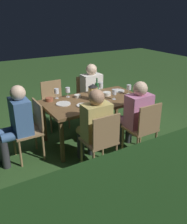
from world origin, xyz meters
TOP-DOWN VIEW (x-y plane):
  - ground_plane at (0.00, 0.00)m, footprint 16.00×16.00m
  - dining_table at (0.00, 0.00)m, footprint 1.63×0.88m
  - chair_side_right_a at (-0.37, 0.83)m, footprint 0.42×0.40m
  - person_in_pink at (-0.37, 0.63)m, footprint 0.38×0.47m
  - chair_side_left_a at (-0.37, -0.83)m, footprint 0.42×0.40m
  - person_in_cream at (-0.37, -0.63)m, footprint 0.38×0.47m
  - chair_side_left_b at (0.37, -0.83)m, footprint 0.42×0.40m
  - chair_side_right_b at (0.37, 0.83)m, footprint 0.42×0.40m
  - person_in_mustard at (0.37, 0.63)m, footprint 0.38×0.47m
  - chair_head_far at (1.06, 0.00)m, footprint 0.40×0.42m
  - person_in_blue at (1.26, 0.00)m, footprint 0.48×0.38m
  - lantern_centerpiece at (0.00, -0.02)m, footprint 0.15×0.15m
  - green_bottle_on_table at (-0.19, -0.21)m, footprint 0.07×0.07m
  - wine_glass_a at (0.30, -0.34)m, footprint 0.08×0.08m
  - wine_glass_b at (0.49, -0.37)m, footprint 0.08×0.08m
  - wine_glass_c at (-0.68, 0.06)m, footprint 0.08×0.08m
  - wine_glass_d at (-0.33, -0.30)m, footprint 0.08×0.08m
  - wine_glass_e at (-0.31, 0.15)m, footprint 0.08×0.08m
  - plate_a at (0.51, -0.07)m, footprint 0.23×0.23m
  - plate_b at (-0.62, -0.17)m, footprint 0.22×0.22m
  - plate_c at (-0.05, 0.22)m, footprint 0.23×0.23m
  - plate_d at (0.28, 0.15)m, footprint 0.20×0.20m
  - bowl_olives at (0.17, -0.24)m, footprint 0.11×0.11m
  - bowl_bread at (0.64, -0.32)m, footprint 0.12×0.12m
  - bowl_salad at (-0.31, -0.08)m, footprint 0.14×0.14m
  - side_table at (0.44, 2.10)m, footprint 0.56×0.56m
  - ice_bucket at (0.44, 2.10)m, footprint 0.26×0.26m

SIDE VIEW (x-z plane):
  - ground_plane at x=0.00m, z-range 0.00..0.00m
  - side_table at x=0.44m, z-range 0.11..0.78m
  - chair_side_right_a at x=-0.37m, z-range 0.05..0.92m
  - chair_side_left_a at x=-0.37m, z-range 0.05..0.92m
  - chair_side_left_b at x=0.37m, z-range 0.05..0.92m
  - chair_side_right_b at x=0.37m, z-range 0.05..0.92m
  - chair_head_far at x=1.06m, z-range 0.05..0.92m
  - person_in_pink at x=-0.37m, z-range 0.06..1.21m
  - person_in_cream at x=-0.37m, z-range 0.06..1.21m
  - person_in_mustard at x=0.37m, z-range 0.06..1.21m
  - person_in_blue at x=1.26m, z-range 0.06..1.21m
  - dining_table at x=0.00m, z-range 0.30..1.03m
  - plate_a at x=0.51m, z-range 0.72..0.74m
  - plate_b at x=-0.62m, z-range 0.72..0.74m
  - plate_c at x=-0.05m, z-range 0.72..0.74m
  - plate_d at x=0.28m, z-range 0.72..0.74m
  - bowl_olives at x=0.17m, z-range 0.73..0.77m
  - bowl_bread at x=0.64m, z-range 0.73..0.78m
  - bowl_salad at x=-0.31m, z-range 0.73..0.78m
  - ice_bucket at x=0.44m, z-range 0.59..0.93m
  - green_bottle_on_table at x=-0.19m, z-range 0.69..0.98m
  - wine_glass_a at x=0.30m, z-range 0.76..0.93m
  - wine_glass_b at x=0.49m, z-range 0.76..0.93m
  - wine_glass_c at x=-0.68m, z-range 0.76..0.93m
  - wine_glass_d at x=-0.33m, z-range 0.76..0.93m
  - wine_glass_e at x=-0.31m, z-range 0.76..0.93m
  - lantern_centerpiece at x=0.00m, z-range 0.74..1.00m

